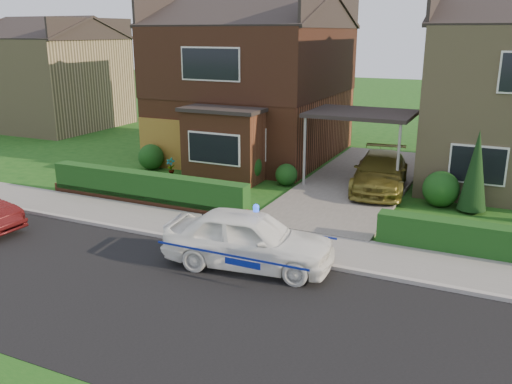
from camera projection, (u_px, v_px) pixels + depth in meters
The scene contains 21 objects.
ground at pixel (221, 313), 11.25m from camera, with size 120.00×120.00×0.00m, color #174A13.
road at pixel (221, 313), 11.25m from camera, with size 60.00×6.00×0.02m, color black.
kerb at pixel (278, 257), 13.89m from camera, with size 60.00×0.16×0.12m, color #9E9993.
sidewalk at pixel (293, 244), 14.80m from camera, with size 60.00×2.00×0.10m, color slate.
driveway at pixel (358, 182), 20.79m from camera, with size 3.80×12.00×0.12m, color #666059.
house_left at pixel (254, 73), 24.58m from camera, with size 7.50×9.53×7.25m.
carport_link at pixel (361, 115), 20.01m from camera, with size 3.80×3.00×2.77m.
garage_door at pixel (162, 144), 22.94m from camera, with size 2.20×0.10×2.10m, color brown.
dwarf_wall at pixel (144, 200), 18.15m from camera, with size 7.70×0.25×0.36m, color brown.
hedge_left at pixel (147, 204), 18.33m from camera, with size 7.50×0.55×0.90m, color #133C14.
shrub_left_far at pixel (151, 157), 22.79m from camera, with size 1.08×1.08×1.08m, color #133C14.
shrub_left_mid at pixel (245, 166), 20.76m from camera, with size 1.32×1.32×1.32m, color #133C14.
shrub_left_near at pixel (286, 175), 20.45m from camera, with size 0.84×0.84×0.84m, color #133C14.
shrub_right_near at pixel (441, 189), 17.95m from camera, with size 1.20×1.20×1.20m, color #133C14.
conifer_a at pixel (475, 173), 17.18m from camera, with size 0.90×0.90×2.60m, color black.
neighbour_left at pixel (55, 84), 32.50m from camera, with size 6.50×7.00×5.20m, color #9B895F.
police_car at pixel (249, 239), 13.28m from camera, with size 3.88×4.39×1.60m.
driveway_car at pixel (380, 172), 19.49m from camera, with size 1.80×4.44×1.29m, color olive.
potted_plant_a at pixel (171, 167), 21.88m from camera, with size 0.37×0.25×0.71m, color gray.
potted_plant_b at pixel (225, 172), 20.85m from camera, with size 0.37×0.46×0.84m, color gray.
potted_plant_c at pixel (225, 198), 17.60m from camera, with size 0.48×0.48×0.86m, color gray.
Camera 1 is at (4.91, -8.82, 5.63)m, focal length 38.00 mm.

